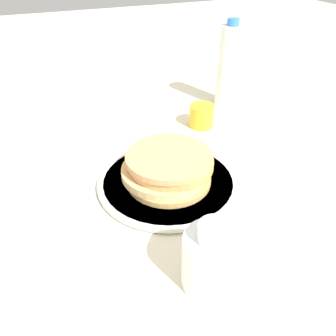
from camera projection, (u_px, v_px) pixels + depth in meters
ground_plane at (166, 175)px, 0.70m from camera, size 4.00×4.00×0.00m
plate at (168, 181)px, 0.67m from camera, size 0.29×0.29×0.01m
pancake_stack at (168, 167)px, 0.65m from camera, size 0.18×0.18×0.06m
juice_glass at (201, 116)px, 0.86m from camera, size 0.07×0.07×0.06m
cream_jug at (212, 259)px, 0.46m from camera, size 0.08×0.08×0.11m
water_bottle_near at (228, 67)px, 0.93m from camera, size 0.06×0.06×0.24m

